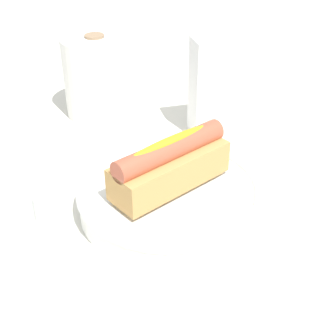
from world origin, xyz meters
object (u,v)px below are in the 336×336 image
Objects in this scene: serving_bowl at (168,193)px; water_glass at (5,239)px; paper_towel_roll at (98,76)px; hotdog_front at (168,162)px; napkin_box at (227,86)px.

serving_bowl is 2.50× the size of water_glass.
water_glass is at bearing -178.69° from serving_bowl.
serving_bowl is 1.68× the size of paper_towel_roll.
water_glass reaches higher than serving_bowl.
serving_bowl is 0.29m from paper_towel_roll.
water_glass is at bearing -178.69° from hotdog_front.
napkin_box reaches higher than hotdog_front.
napkin_box is at bearing -48.52° from paper_towel_roll.
napkin_box reaches higher than water_glass.
serving_bowl is 0.20m from water_glass.
napkin_box is (0.18, 0.12, 0.06)m from serving_bowl.
water_glass is (-0.20, -0.00, 0.02)m from serving_bowl.
paper_towel_roll is 0.89× the size of napkin_box.
serving_bowl is 0.04m from hotdog_front.
paper_towel_roll is 0.21m from napkin_box.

